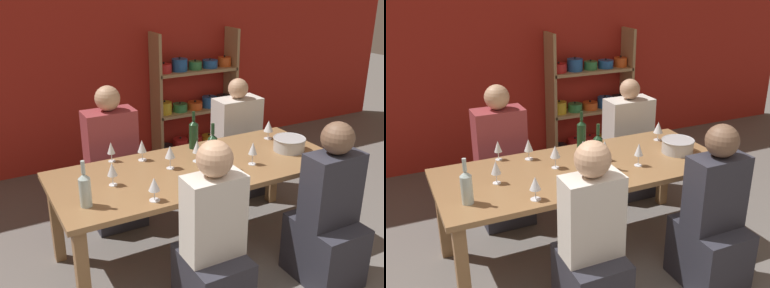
# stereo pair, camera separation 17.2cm
# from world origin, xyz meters

# --- Properties ---
(wall_back_red) EXTENTS (8.80, 0.06, 2.70)m
(wall_back_red) POSITION_xyz_m (0.00, 3.83, 1.35)
(wall_back_red) COLOR red
(wall_back_red) RESTS_ON ground_plane
(shelf_unit) EXTENTS (1.07, 0.30, 1.49)m
(shelf_unit) POSITION_xyz_m (1.19, 3.63, 0.60)
(shelf_unit) COLOR tan
(shelf_unit) RESTS_ON ground_plane
(dining_table) EXTENTS (2.23, 0.92, 0.74)m
(dining_table) POSITION_xyz_m (0.16, 1.67, 0.65)
(dining_table) COLOR olive
(dining_table) RESTS_ON ground_plane
(mixing_bowl) EXTENTS (0.27, 0.27, 0.11)m
(mixing_bowl) POSITION_xyz_m (0.99, 1.61, 0.80)
(mixing_bowl) COLOR #B7BABC
(mixing_bowl) RESTS_ON dining_table
(wine_bottle_green) EXTENTS (0.08, 0.08, 0.32)m
(wine_bottle_green) POSITION_xyz_m (0.31, 2.02, 0.87)
(wine_bottle_green) COLOR #19381E
(wine_bottle_green) RESTS_ON dining_table
(wine_bottle_dark) EXTENTS (0.07, 0.07, 0.35)m
(wine_bottle_dark) POSITION_xyz_m (0.25, 1.60, 0.88)
(wine_bottle_dark) COLOR #19381E
(wine_bottle_dark) RESTS_ON dining_table
(wine_bottle_amber) EXTENTS (0.08, 0.08, 0.31)m
(wine_bottle_amber) POSITION_xyz_m (-0.77, 1.46, 0.86)
(wine_bottle_amber) COLOR #B2C6C1
(wine_bottle_amber) RESTS_ON dining_table
(wine_glass_empty_a) EXTENTS (0.08, 0.08, 0.18)m
(wine_glass_empty_a) POSITION_xyz_m (-0.04, 1.74, 0.87)
(wine_glass_empty_a) COLOR white
(wine_glass_empty_a) RESTS_ON dining_table
(wine_glass_red_a) EXTENTS (0.06, 0.06, 0.16)m
(wine_glass_red_a) POSITION_xyz_m (-0.39, 2.08, 0.84)
(wine_glass_red_a) COLOR white
(wine_glass_red_a) RESTS_ON dining_table
(wine_glass_empty_b) EXTENTS (0.08, 0.08, 0.17)m
(wine_glass_empty_b) POSITION_xyz_m (1.01, 1.91, 0.85)
(wine_glass_empty_b) COLOR white
(wine_glass_empty_b) RESTS_ON dining_table
(wine_glass_white_a) EXTENTS (0.07, 0.07, 0.17)m
(wine_glass_white_a) POSITION_xyz_m (-0.52, 1.67, 0.85)
(wine_glass_white_a) COLOR white
(wine_glass_white_a) RESTS_ON dining_table
(wine_glass_red_b) EXTENTS (0.07, 0.07, 0.18)m
(wine_glass_red_b) POSITION_xyz_m (0.20, 1.76, 0.86)
(wine_glass_red_b) COLOR white
(wine_glass_red_b) RESTS_ON dining_table
(wine_glass_red_c) EXTENTS (0.08, 0.08, 0.14)m
(wine_glass_red_c) POSITION_xyz_m (0.40, 1.90, 0.84)
(wine_glass_red_c) COLOR white
(wine_glass_red_c) RESTS_ON dining_table
(wine_glass_white_b) EXTENTS (0.07, 0.07, 0.17)m
(wine_glass_white_b) POSITION_xyz_m (-0.17, 1.98, 0.85)
(wine_glass_white_b) COLOR white
(wine_glass_white_b) RESTS_ON dining_table
(wine_glass_empty_c) EXTENTS (0.07, 0.07, 0.18)m
(wine_glass_empty_c) POSITION_xyz_m (0.55, 1.51, 0.87)
(wine_glass_empty_c) COLOR white
(wine_glass_empty_c) RESTS_ON dining_table
(wine_glass_empty_d) EXTENTS (0.08, 0.08, 0.16)m
(wine_glass_empty_d) POSITION_xyz_m (-0.36, 1.32, 0.85)
(wine_glass_empty_d) COLOR white
(wine_glass_empty_d) RESTS_ON dining_table
(wine_glass_white_c) EXTENTS (0.07, 0.07, 0.17)m
(wine_glass_white_c) POSITION_xyz_m (0.36, 1.71, 0.85)
(wine_glass_white_c) COLOR white
(wine_glass_white_c) RESTS_ON dining_table
(person_near_a) EXTENTS (0.40, 0.50, 1.22)m
(person_near_a) POSITION_xyz_m (0.80, 0.91, 0.45)
(person_near_a) COLOR #2D2D38
(person_near_a) RESTS_ON ground_plane
(person_far_a) EXTENTS (0.46, 0.57, 1.17)m
(person_far_a) POSITION_xyz_m (1.04, 2.46, 0.42)
(person_far_a) COLOR #2D2D38
(person_far_a) RESTS_ON ground_plane
(person_near_b) EXTENTS (0.37, 0.46, 1.24)m
(person_near_b) POSITION_xyz_m (-0.13, 0.94, 0.47)
(person_near_b) COLOR #2D2D38
(person_near_b) RESTS_ON ground_plane
(person_far_b) EXTENTS (0.44, 0.55, 1.25)m
(person_far_b) POSITION_xyz_m (-0.28, 2.46, 0.45)
(person_far_b) COLOR #2D2D38
(person_far_b) RESTS_ON ground_plane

